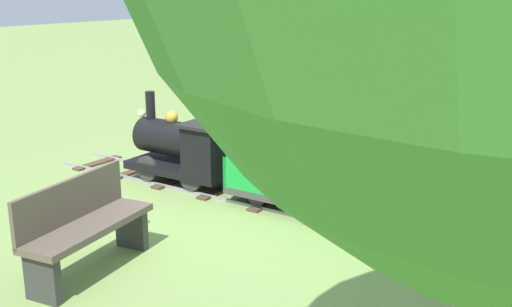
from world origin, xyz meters
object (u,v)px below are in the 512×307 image
Objects in this scene: passenger_car at (343,181)px; conductor_person at (265,99)px; park_bench at (85,226)px; locomotive at (188,147)px.

passenger_car is 2.12m from conductor_person.
locomotive is at bearing 18.52° from park_bench.
locomotive is at bearing 160.79° from conductor_person.
passenger_car is at bearing -29.11° from park_bench.
park_bench is (-2.35, 1.31, -0.00)m from passenger_car.
passenger_car is 1.67× the size of conductor_person.
conductor_person reaches higher than locomotive.
locomotive reaches higher than park_bench.
locomotive is 2.10m from passenger_car.
passenger_car is 2.01× the size of park_bench.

